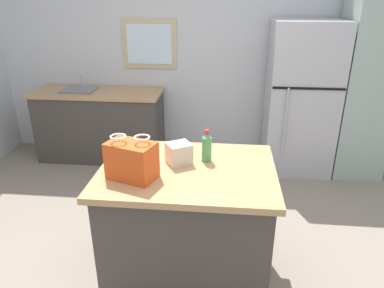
% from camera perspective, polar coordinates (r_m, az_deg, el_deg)
% --- Properties ---
extents(ground, '(6.54, 6.54, 0.00)m').
position_cam_1_polar(ground, '(2.92, -0.83, -20.26)').
color(ground, gray).
extents(back_wall, '(5.45, 0.13, 2.70)m').
position_cam_1_polar(back_wall, '(4.57, 2.47, 14.84)').
color(back_wall, silver).
rests_on(back_wall, ground).
extents(kitchen_island, '(1.19, 0.90, 0.91)m').
position_cam_1_polar(kitchen_island, '(2.64, -0.67, -12.66)').
color(kitchen_island, '#423D38').
rests_on(kitchen_island, ground).
extents(refrigerator, '(0.77, 0.72, 1.74)m').
position_cam_1_polar(refrigerator, '(4.34, 17.05, 6.93)').
color(refrigerator, '#B7B7BC').
rests_on(refrigerator, ground).
extents(tall_cabinet, '(0.55, 0.64, 2.08)m').
position_cam_1_polar(tall_cabinet, '(4.48, 25.90, 8.34)').
color(tall_cabinet, '#9EB2A8').
rests_on(tall_cabinet, ground).
extents(sink_counter, '(1.58, 0.61, 1.08)m').
position_cam_1_polar(sink_counter, '(4.71, -14.48, 3.12)').
color(sink_counter, '#423D38').
rests_on(sink_counter, ground).
extents(shopping_bag, '(0.34, 0.27, 0.29)m').
position_cam_1_polar(shopping_bag, '(2.27, -9.67, -2.57)').
color(shopping_bag, '#DB511E').
rests_on(shopping_bag, kitchen_island).
extents(small_box, '(0.21, 0.20, 0.14)m').
position_cam_1_polar(small_box, '(2.45, -2.11, -1.51)').
color(small_box, beige).
rests_on(small_box, kitchen_island).
extents(bottle, '(0.07, 0.07, 0.23)m').
position_cam_1_polar(bottle, '(2.47, 2.37, -0.52)').
color(bottle, '#4C9956').
rests_on(bottle, kitchen_island).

